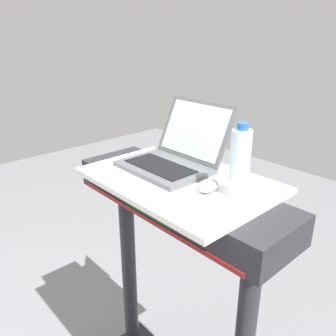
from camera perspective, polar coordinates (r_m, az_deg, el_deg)
The scene contains 4 objects.
desk_board at distance 1.26m, azimuth 1.69°, elevation -1.98°, with size 0.67×0.46×0.02m, color white.
laptop at distance 1.34m, azimuth 1.00°, elevation 2.22°, with size 0.34×0.34×0.23m.
computer_mouse at distance 1.15m, azimuth 6.67°, elevation -2.87°, with size 0.06×0.10×0.03m, color #B2B2B7.
water_bottle at distance 1.09m, azimuth 11.73°, elevation 0.79°, with size 0.06×0.06×0.24m.
Camera 1 is at (0.83, -0.10, 1.69)m, focal length 37.11 mm.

